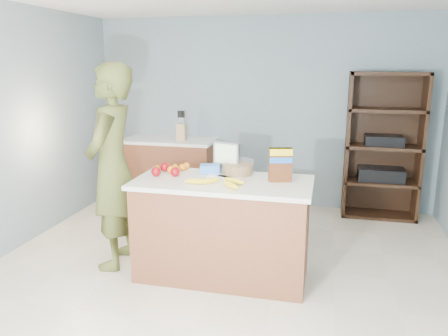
% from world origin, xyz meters
% --- Properties ---
extents(floor, '(4.50, 5.00, 0.02)m').
position_xyz_m(floor, '(0.00, 0.00, 0.00)').
color(floor, beige).
rests_on(floor, ground).
extents(walls, '(4.52, 5.02, 2.51)m').
position_xyz_m(walls, '(0.00, 0.00, 1.65)').
color(walls, gray).
rests_on(walls, ground).
extents(counter_peninsula, '(1.56, 0.76, 0.90)m').
position_xyz_m(counter_peninsula, '(0.00, 0.30, 0.42)').
color(counter_peninsula, brown).
rests_on(counter_peninsula, ground).
extents(back_cabinet, '(1.24, 0.62, 0.90)m').
position_xyz_m(back_cabinet, '(-1.20, 2.20, 0.45)').
color(back_cabinet, brown).
rests_on(back_cabinet, ground).
extents(shelving_unit, '(0.90, 0.40, 1.80)m').
position_xyz_m(shelving_unit, '(1.55, 2.35, 0.86)').
color(shelving_unit, black).
rests_on(shelving_unit, ground).
extents(person, '(0.53, 0.74, 1.91)m').
position_xyz_m(person, '(-1.06, 0.30, 0.96)').
color(person, '#494F21').
rests_on(person, ground).
extents(knife_block, '(0.12, 0.10, 0.31)m').
position_xyz_m(knife_block, '(-1.01, 2.16, 1.02)').
color(knife_block, tan).
rests_on(knife_block, back_cabinet).
extents(envelopes, '(0.32, 0.20, 0.00)m').
position_xyz_m(envelopes, '(-0.02, 0.43, 0.90)').
color(envelopes, white).
rests_on(envelopes, counter_peninsula).
extents(bananas, '(0.53, 0.30, 0.05)m').
position_xyz_m(bananas, '(-0.01, 0.15, 0.92)').
color(bananas, yellow).
rests_on(bananas, counter_peninsula).
extents(apples, '(0.26, 0.27, 0.09)m').
position_xyz_m(apples, '(-0.56, 0.37, 0.94)').
color(apples, maroon).
rests_on(apples, counter_peninsula).
extents(oranges, '(0.30, 0.25, 0.07)m').
position_xyz_m(oranges, '(-0.55, 0.52, 0.93)').
color(oranges, orange).
rests_on(oranges, counter_peninsula).
extents(blue_carton, '(0.20, 0.16, 0.08)m').
position_xyz_m(blue_carton, '(-0.18, 0.52, 0.94)').
color(blue_carton, blue).
rests_on(blue_carton, counter_peninsula).
extents(salad_bowl, '(0.30, 0.30, 0.13)m').
position_xyz_m(salad_bowl, '(0.08, 0.56, 0.96)').
color(salad_bowl, '#267219').
rests_on(salad_bowl, counter_peninsula).
extents(tv, '(0.28, 0.13, 0.28)m').
position_xyz_m(tv, '(-0.04, 0.63, 1.06)').
color(tv, silver).
rests_on(tv, counter_peninsula).
extents(cereal_box, '(0.21, 0.12, 0.29)m').
position_xyz_m(cereal_box, '(0.49, 0.38, 1.07)').
color(cereal_box, '#592B14').
rests_on(cereal_box, counter_peninsula).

